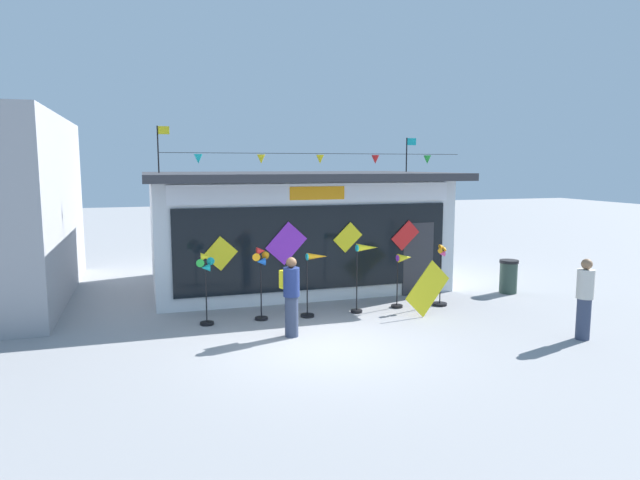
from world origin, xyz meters
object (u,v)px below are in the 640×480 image
wind_spinner_center_left (313,276)px  person_mid_plaza (291,295)px  kite_shop_building (292,228)px  person_near_camera (585,299)px  wind_spinner_right (402,269)px  display_kite_on_ground (428,288)px  wind_spinner_far_left (206,275)px  wind_spinner_left (261,268)px  wind_spinner_center_right (364,261)px  trash_bin (508,276)px  wind_spinner_far_right (441,275)px

wind_spinner_center_left → person_mid_plaza: size_ratio=0.90×
kite_shop_building → person_near_camera: size_ratio=5.04×
kite_shop_building → wind_spinner_right: kite_shop_building is taller
person_near_camera → display_kite_on_ground: bearing=166.4°
wind_spinner_far_left → wind_spinner_left: size_ratio=0.96×
wind_spinner_center_right → wind_spinner_right: bearing=8.0°
wind_spinner_left → wind_spinner_center_left: wind_spinner_left is taller
wind_spinner_far_left → display_kite_on_ground: 5.18m
kite_shop_building → display_kite_on_ground: kite_shop_building is taller
wind_spinner_left → wind_spinner_center_right: size_ratio=1.02×
wind_spinner_center_right → person_near_camera: wind_spinner_center_right is taller
trash_bin → wind_spinner_center_left: bearing=-173.2°
wind_spinner_far_left → person_near_camera: person_near_camera is taller
wind_spinner_far_right → wind_spinner_far_left: bearing=180.0°
wind_spinner_center_left → wind_spinner_center_right: wind_spinner_center_right is taller
person_near_camera → display_kite_on_ground: (-2.15, 2.63, -0.21)m
person_near_camera → trash_bin: person_near_camera is taller
trash_bin → wind_spinner_far_left: bearing=-175.3°
wind_spinner_far_right → display_kite_on_ground: wind_spinner_far_right is taller
kite_shop_building → person_mid_plaza: (-1.38, -5.19, -0.80)m
wind_spinner_left → person_mid_plaza: size_ratio=1.02×
person_near_camera → trash_bin: size_ratio=1.80×
wind_spinner_left → display_kite_on_ground: (3.86, -0.76, -0.57)m
wind_spinner_center_left → wind_spinner_center_right: bearing=0.7°
wind_spinner_center_left → display_kite_on_ground: size_ratio=1.26×
kite_shop_building → wind_spinner_center_right: size_ratio=5.04×
kite_shop_building → display_kite_on_ground: 5.15m
wind_spinner_center_left → wind_spinner_right: bearing=4.1°
display_kite_on_ground → wind_spinner_center_right: bearing=151.1°
wind_spinner_center_left → trash_bin: (5.92, 0.70, -0.51)m
wind_spinner_center_left → kite_shop_building: bearing=82.7°
wind_spinner_center_right → trash_bin: bearing=8.5°
display_kite_on_ground → person_mid_plaza: bearing=-169.9°
kite_shop_building → wind_spinner_center_left: 3.94m
wind_spinner_center_left → person_near_camera: person_near_camera is taller
display_kite_on_ground → trash_bin: bearing=23.3°
wind_spinner_left → display_kite_on_ground: 3.97m
person_mid_plaza → wind_spinner_far_right: bearing=-0.7°
wind_spinner_center_left → wind_spinner_far_left: bearing=179.7°
wind_spinner_center_left → trash_bin: wind_spinner_center_left is taller
kite_shop_building → trash_bin: kite_shop_building is taller
wind_spinner_right → wind_spinner_far_right: wind_spinner_far_right is taller
wind_spinner_left → person_mid_plaza: wind_spinner_left is taller
kite_shop_building → person_mid_plaza: kite_shop_building is taller
wind_spinner_far_left → wind_spinner_left: 1.25m
kite_shop_building → wind_spinner_center_left: kite_shop_building is taller
wind_spinner_far_right → person_near_camera: bearing=-67.6°
wind_spinner_far_right → wind_spinner_center_right: bearing=179.9°
kite_shop_building → wind_spinner_far_right: size_ratio=5.35×
wind_spinner_far_right → display_kite_on_ground: size_ratio=1.32×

